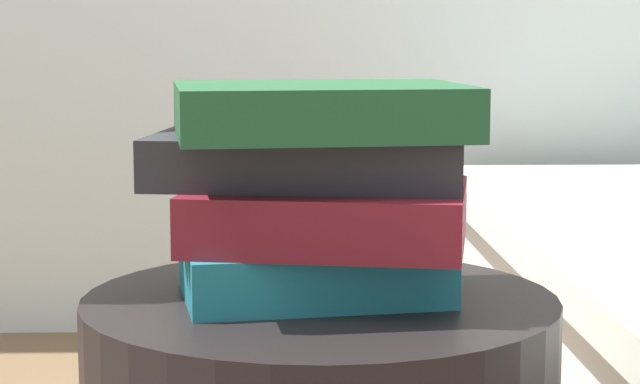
% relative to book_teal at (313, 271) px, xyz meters
% --- Properties ---
extents(book_teal, '(0.26, 0.19, 0.05)m').
position_rel_book_teal_xyz_m(book_teal, '(0.00, 0.00, 0.00)').
color(book_teal, '#1E727F').
rests_on(book_teal, side_table).
extents(book_maroon, '(0.28, 0.24, 0.05)m').
position_rel_book_teal_xyz_m(book_maroon, '(0.01, 0.00, 0.05)').
color(book_maroon, maroon).
rests_on(book_maroon, book_teal).
extents(book_charcoal, '(0.30, 0.19, 0.05)m').
position_rel_book_teal_xyz_m(book_charcoal, '(-0.01, 0.01, 0.10)').
color(book_charcoal, '#28282D').
rests_on(book_charcoal, book_maroon).
extents(book_forest, '(0.28, 0.23, 0.05)m').
position_rel_book_teal_xyz_m(book_forest, '(0.00, -0.00, 0.15)').
color(book_forest, '#1E512D').
rests_on(book_forest, book_charcoal).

